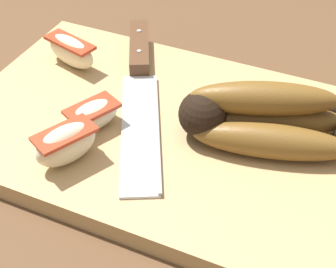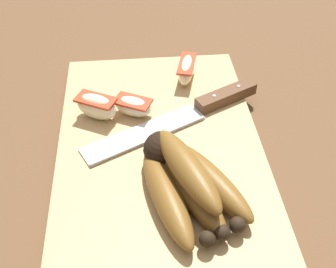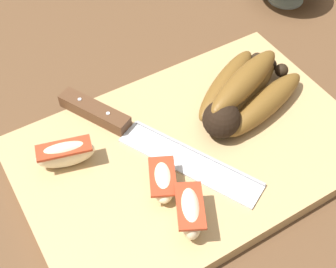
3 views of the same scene
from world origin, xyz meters
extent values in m
plane|color=brown|center=(0.00, 0.00, 0.00)|extent=(6.00, 6.00, 0.00)
cube|color=tan|center=(0.00, 0.00, 0.01)|extent=(0.41, 0.27, 0.02)
sphere|color=black|center=(0.04, 0.00, 0.05)|extent=(0.05, 0.05, 0.05)
ellipsoid|color=brown|center=(0.11, 0.00, 0.04)|extent=(0.15, 0.07, 0.03)
sphere|color=black|center=(0.17, 0.04, 0.04)|extent=(0.02, 0.02, 0.02)
ellipsoid|color=brown|center=(0.10, 0.03, 0.04)|extent=(0.15, 0.09, 0.03)
sphere|color=black|center=(0.16, 0.05, 0.04)|extent=(0.02, 0.02, 0.02)
ellipsoid|color=brown|center=(0.09, 0.05, 0.04)|extent=(0.14, 0.10, 0.03)
sphere|color=black|center=(0.15, 0.07, 0.04)|extent=(0.02, 0.02, 0.02)
ellipsoid|color=brown|center=(0.09, 0.03, 0.06)|extent=(0.14, 0.08, 0.04)
cube|color=silver|center=(-0.02, -0.02, 0.02)|extent=(0.11, 0.18, 0.00)
cube|color=#99999E|center=(0.00, -0.01, 0.02)|extent=(0.08, 0.16, 0.00)
cube|color=#51331E|center=(-0.08, 0.11, 0.03)|extent=(0.06, 0.10, 0.02)
cylinder|color=#B2B2B7|center=(-0.09, 0.13, 0.04)|extent=(0.01, 0.01, 0.00)
cylinder|color=#B2B2B7|center=(-0.07, 0.09, 0.04)|extent=(0.01, 0.01, 0.00)
ellipsoid|color=beige|center=(-0.06, -0.03, 0.03)|extent=(0.05, 0.06, 0.03)
cube|color=#B2381E|center=(-0.06, -0.03, 0.04)|extent=(0.05, 0.06, 0.00)
ellipsoid|color=beige|center=(-0.14, 0.05, 0.04)|extent=(0.07, 0.04, 0.04)
cube|color=#B2381E|center=(-0.14, 0.05, 0.05)|extent=(0.07, 0.04, 0.00)
ellipsoid|color=beige|center=(-0.06, -0.08, 0.04)|extent=(0.05, 0.07, 0.04)
cube|color=#B2381E|center=(-0.06, -0.08, 0.05)|extent=(0.05, 0.06, 0.00)
camera|label=1|loc=(0.17, -0.37, 0.36)|focal=56.55mm
camera|label=2|loc=(0.41, -0.03, 0.42)|focal=45.33mm
camera|label=3|loc=(-0.20, -0.28, 0.46)|focal=49.36mm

